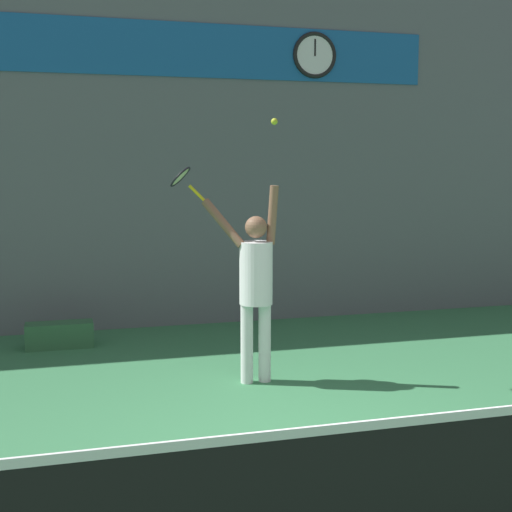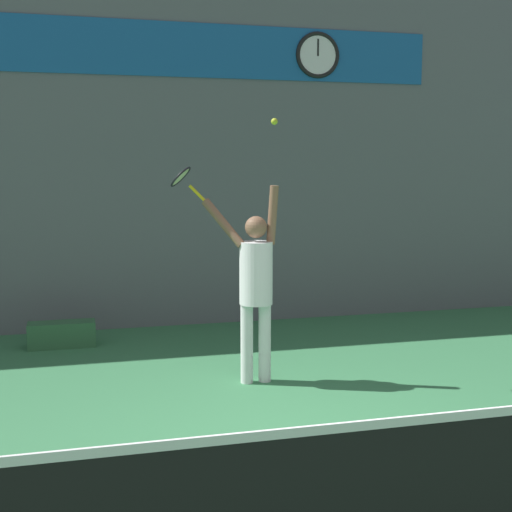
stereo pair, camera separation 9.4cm
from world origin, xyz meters
name	(u,v)px [view 1 (the left image)]	position (x,y,z in m)	size (l,w,h in m)	color
ground_plane	(331,477)	(0.00, 0.00, 0.00)	(18.00, 18.00, 0.00)	#387A4C
back_wall	(192,148)	(0.00, 5.30, 2.50)	(18.00, 0.10, 5.00)	slate
sponsor_banner	(192,50)	(0.00, 5.24, 3.82)	(6.84, 0.02, 0.73)	#195B9E
scoreboard_clock	(315,55)	(1.77, 5.22, 3.82)	(0.65, 0.06, 0.65)	white
court_net	(428,496)	(0.00, -1.38, 0.50)	(7.80, 0.07, 1.06)	#333333
tennis_player	(255,280)	(0.09, 2.38, 1.08)	(0.78, 0.49, 2.06)	white
tennis_racket	(182,178)	(-0.60, 2.74, 2.12)	(0.41, 0.35, 0.37)	yellow
tennis_ball	(274,121)	(0.28, 2.34, 2.69)	(0.07, 0.07, 0.07)	#CCDB2D
water_bottle	(42,337)	(-2.09, 4.51, 0.12)	(0.07, 0.07, 0.27)	#262628
equipment_bag	(60,335)	(-1.87, 4.42, 0.16)	(0.82, 0.31, 0.31)	#33663F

